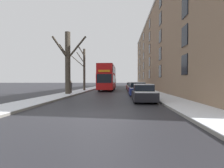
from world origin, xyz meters
TOP-DOWN VIEW (x-y plane):
  - ground_plane at (0.00, 0.00)m, footprint 320.00×320.00m
  - sidewalk_left at (-5.35, 53.00)m, footprint 2.49×130.00m
  - sidewalk_right at (5.35, 53.00)m, footprint 2.49×130.00m
  - terrace_facade_right at (11.09, 26.17)m, footprint 9.10×54.99m
  - bare_tree_left_0 at (-5.14, 11.90)m, footprint 3.46×2.91m
  - bare_tree_left_1 at (-5.08, 20.04)m, footprint 2.58×2.80m
  - double_decker_bus at (-1.41, 22.87)m, footprint 2.52×10.99m
  - parked_car_0 at (3.02, 5.86)m, footprint 1.73×3.99m
  - parked_car_1 at (3.02, 11.66)m, footprint 1.88×4.13m
  - parked_car_2 at (3.02, 17.14)m, footprint 1.72×4.09m
  - parked_car_3 at (3.02, 22.61)m, footprint 1.74×4.27m
  - parked_car_4 at (3.02, 28.37)m, footprint 1.87×4.37m
  - oncoming_van at (-1.61, 40.37)m, footprint 1.91×5.05m
  - pedestrian_left_sidewalk at (-5.26, 13.41)m, footprint 0.37×0.37m

SIDE VIEW (x-z plane):
  - ground_plane at x=0.00m, z-range 0.00..0.00m
  - sidewalk_left at x=-5.35m, z-range 0.00..0.16m
  - sidewalk_right at x=5.35m, z-range 0.00..0.16m
  - parked_car_4 at x=3.02m, z-range -0.05..1.30m
  - parked_car_2 at x=3.02m, z-range -0.06..1.37m
  - parked_car_0 at x=3.02m, z-range -0.05..1.37m
  - parked_car_3 at x=3.02m, z-range -0.06..1.38m
  - parked_car_1 at x=3.02m, z-range -0.06..1.48m
  - pedestrian_left_sidewalk at x=-5.26m, z-range 0.08..1.77m
  - oncoming_van at x=-1.61m, z-range 0.09..2.47m
  - double_decker_bus at x=-1.41m, z-range 0.28..4.65m
  - bare_tree_left_1 at x=-5.08m, z-range 0.09..7.50m
  - bare_tree_left_0 at x=-5.14m, z-range 0.25..7.69m
  - terrace_facade_right at x=11.09m, z-range 0.00..15.21m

